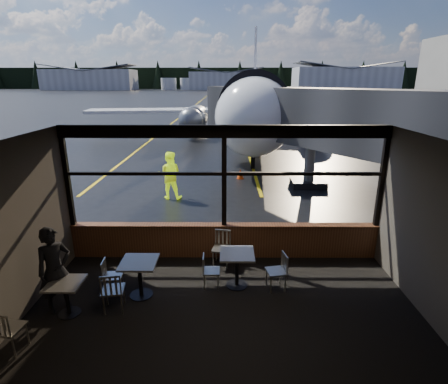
{
  "coord_description": "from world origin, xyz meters",
  "views": [
    {
      "loc": [
        0.05,
        -8.43,
        4.51
      ],
      "look_at": [
        -0.01,
        1.0,
        1.5
      ],
      "focal_mm": 28.0,
      "sensor_mm": 36.0,
      "label": 1
    }
  ],
  "objects_px": {
    "airliner": "(255,71)",
    "chair_mid_w": "(113,277)",
    "chair_near_w": "(211,271)",
    "chair_mid_s": "(113,290)",
    "passenger": "(55,270)",
    "jet_bridge": "(315,137)",
    "chair_near_e": "(276,272)",
    "cone_nose": "(240,174)",
    "cafe_table_left": "(67,298)",
    "ground_crew": "(170,175)",
    "cafe_table_mid": "(140,279)",
    "cafe_table_near": "(237,269)",
    "chair_left_s": "(10,329)",
    "chair_near_n": "(221,249)"
  },
  "relations": [
    {
      "from": "chair_mid_s",
      "to": "chair_left_s",
      "type": "relative_size",
      "value": 1.03
    },
    {
      "from": "chair_mid_s",
      "to": "cone_nose",
      "type": "height_order",
      "value": "chair_mid_s"
    },
    {
      "from": "jet_bridge",
      "to": "cafe_table_left",
      "type": "bearing_deg",
      "value": -130.18
    },
    {
      "from": "chair_mid_w",
      "to": "ground_crew",
      "type": "bearing_deg",
      "value": 173.58
    },
    {
      "from": "jet_bridge",
      "to": "cafe_table_near",
      "type": "bearing_deg",
      "value": -115.54
    },
    {
      "from": "chair_mid_w",
      "to": "jet_bridge",
      "type": "bearing_deg",
      "value": 135.81
    },
    {
      "from": "passenger",
      "to": "cafe_table_left",
      "type": "bearing_deg",
      "value": -78.69
    },
    {
      "from": "chair_near_w",
      "to": "cafe_table_near",
      "type": "bearing_deg",
      "value": 93.79
    },
    {
      "from": "cafe_table_mid",
      "to": "ground_crew",
      "type": "distance_m",
      "value": 6.76
    },
    {
      "from": "chair_near_e",
      "to": "cafe_table_left",
      "type": "bearing_deg",
      "value": 91.34
    },
    {
      "from": "jet_bridge",
      "to": "cafe_table_left",
      "type": "height_order",
      "value": "jet_bridge"
    },
    {
      "from": "jet_bridge",
      "to": "cafe_table_near",
      "type": "distance_m",
      "value": 7.91
    },
    {
      "from": "airliner",
      "to": "chair_mid_s",
      "type": "height_order",
      "value": "airliner"
    },
    {
      "from": "jet_bridge",
      "to": "cone_nose",
      "type": "distance_m",
      "value": 4.28
    },
    {
      "from": "jet_bridge",
      "to": "chair_left_s",
      "type": "height_order",
      "value": "jet_bridge"
    },
    {
      "from": "chair_near_w",
      "to": "chair_mid_s",
      "type": "distance_m",
      "value": 2.13
    },
    {
      "from": "chair_near_w",
      "to": "ground_crew",
      "type": "relative_size",
      "value": 0.42
    },
    {
      "from": "chair_near_e",
      "to": "chair_mid_w",
      "type": "distance_m",
      "value": 3.61
    },
    {
      "from": "cafe_table_near",
      "to": "chair_near_n",
      "type": "distance_m",
      "value": 1.0
    },
    {
      "from": "jet_bridge",
      "to": "chair_near_n",
      "type": "xyz_separation_m",
      "value": [
        -3.67,
        -5.98,
        -1.92
      ]
    },
    {
      "from": "chair_near_w",
      "to": "airliner",
      "type": "bearing_deg",
      "value": 172.53
    },
    {
      "from": "airliner",
      "to": "chair_mid_w",
      "type": "height_order",
      "value": "airliner"
    },
    {
      "from": "cafe_table_near",
      "to": "chair_mid_w",
      "type": "distance_m",
      "value": 2.75
    },
    {
      "from": "cafe_table_mid",
      "to": "chair_near_w",
      "type": "bearing_deg",
      "value": 13.07
    },
    {
      "from": "passenger",
      "to": "jet_bridge",
      "type": "bearing_deg",
      "value": 5.22
    },
    {
      "from": "chair_near_e",
      "to": "chair_near_n",
      "type": "distance_m",
      "value": 1.63
    },
    {
      "from": "chair_mid_s",
      "to": "passenger",
      "type": "relative_size",
      "value": 0.5
    },
    {
      "from": "chair_near_w",
      "to": "chair_mid_w",
      "type": "xyz_separation_m",
      "value": [
        -2.15,
        -0.25,
        0.01
      ]
    },
    {
      "from": "airliner",
      "to": "cafe_table_left",
      "type": "xyz_separation_m",
      "value": [
        -5.51,
        -23.96,
        -4.94
      ]
    },
    {
      "from": "chair_near_e",
      "to": "jet_bridge",
      "type": "bearing_deg",
      "value": -29.93
    },
    {
      "from": "cafe_table_near",
      "to": "chair_near_w",
      "type": "relative_size",
      "value": 1.05
    },
    {
      "from": "cafe_table_near",
      "to": "cone_nose",
      "type": "relative_size",
      "value": 1.77
    },
    {
      "from": "ground_crew",
      "to": "cone_nose",
      "type": "distance_m",
      "value": 4.2
    },
    {
      "from": "airliner",
      "to": "chair_near_n",
      "type": "bearing_deg",
      "value": -91.94
    },
    {
      "from": "airliner",
      "to": "chair_near_e",
      "type": "distance_m",
      "value": 23.57
    },
    {
      "from": "passenger",
      "to": "chair_left_s",
      "type": "bearing_deg",
      "value": -146.61
    },
    {
      "from": "cafe_table_near",
      "to": "cafe_table_mid",
      "type": "relative_size",
      "value": 1.0
    },
    {
      "from": "chair_mid_s",
      "to": "ground_crew",
      "type": "xyz_separation_m",
      "value": [
        0.06,
        7.22,
        0.49
      ]
    },
    {
      "from": "jet_bridge",
      "to": "chair_near_e",
      "type": "bearing_deg",
      "value": -109.05
    },
    {
      "from": "chair_near_w",
      "to": "chair_near_n",
      "type": "height_order",
      "value": "chair_near_n"
    },
    {
      "from": "chair_near_n",
      "to": "cafe_table_left",
      "type": "bearing_deg",
      "value": 42.7
    },
    {
      "from": "jet_bridge",
      "to": "cafe_table_mid",
      "type": "xyz_separation_m",
      "value": [
        -5.41,
        -7.31,
        -1.96
      ]
    },
    {
      "from": "cafe_table_left",
      "to": "chair_near_n",
      "type": "height_order",
      "value": "chair_near_n"
    },
    {
      "from": "cafe_table_left",
      "to": "chair_near_n",
      "type": "distance_m",
      "value": 3.64
    },
    {
      "from": "airliner",
      "to": "passenger",
      "type": "bearing_deg",
      "value": -99.2
    },
    {
      "from": "cafe_table_mid",
      "to": "ground_crew",
      "type": "height_order",
      "value": "ground_crew"
    },
    {
      "from": "cafe_table_left",
      "to": "chair_mid_w",
      "type": "height_order",
      "value": "chair_mid_w"
    },
    {
      "from": "cafe_table_mid",
      "to": "chair_mid_s",
      "type": "distance_m",
      "value": 0.65
    },
    {
      "from": "airliner",
      "to": "cafe_table_mid",
      "type": "bearing_deg",
      "value": -95.78
    },
    {
      "from": "chair_near_n",
      "to": "chair_near_w",
      "type": "bearing_deg",
      "value": 87.16
    }
  ]
}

